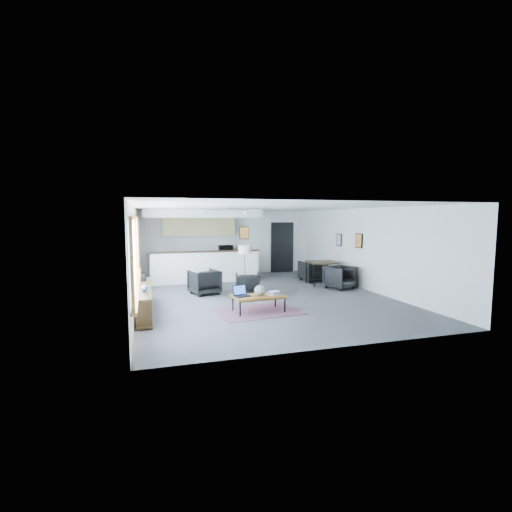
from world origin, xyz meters
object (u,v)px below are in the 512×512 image
object	(u,v)px
armchair_left	(204,281)
dining_chair_far	(312,272)
floor_lamp	(245,251)
dining_table	(322,264)
laptop	(241,293)
book_stack	(274,293)
coffee_table	(259,297)
ceramic_pot	(260,290)
microwave	(226,248)
dining_chair_near	(340,278)
armchair_right	(248,283)

from	to	relation	value
armchair_left	dining_chair_far	distance (m)	4.27
floor_lamp	dining_chair_far	bearing A→B (deg)	15.62
armchair_left	floor_lamp	distance (m)	1.65
dining_table	laptop	bearing A→B (deg)	-142.22
book_stack	floor_lamp	size ratio (longest dim) A/B	0.25
coffee_table	dining_table	bearing A→B (deg)	38.25
floor_lamp	dining_chair_far	xyz separation A→B (m)	(2.74, 0.77, -0.88)
ceramic_pot	dining_table	bearing A→B (deg)	42.72
coffee_table	microwave	bearing A→B (deg)	81.92
dining_chair_near	coffee_table	bearing A→B (deg)	-169.77
armchair_right	coffee_table	bearing A→B (deg)	95.22
dining_table	dining_chair_near	distance (m)	0.93
ceramic_pot	floor_lamp	size ratio (longest dim) A/B	0.19
floor_lamp	dining_table	xyz separation A→B (m)	(2.74, -0.00, -0.50)
floor_lamp	dining_table	distance (m)	2.78
dining_table	dining_chair_far	bearing A→B (deg)	89.59
ceramic_pot	microwave	xyz separation A→B (m)	(0.41, 5.88, 0.56)
book_stack	dining_table	distance (m)	3.99
floor_lamp	dining_table	world-z (taller)	floor_lamp
armchair_left	dining_chair_far	world-z (taller)	armchair_left
armchair_right	armchair_left	bearing A→B (deg)	-10.57
coffee_table	floor_lamp	size ratio (longest dim) A/B	0.91
dining_table	dining_chair_near	world-z (taller)	dining_table
floor_lamp	microwave	distance (m)	2.99
dining_table	dining_chair_near	bearing A→B (deg)	-73.22
armchair_left	floor_lamp	bearing A→B (deg)	-179.56
dining_chair_near	armchair_right	bearing A→B (deg)	161.17
dining_chair_far	microwave	world-z (taller)	microwave
dining_table	dining_chair_far	distance (m)	0.86
laptop	armchair_right	xyz separation A→B (m)	(0.69, 1.86, -0.12)
dining_table	coffee_table	bearing A→B (deg)	-137.85
laptop	floor_lamp	xyz separation A→B (m)	(0.85, 2.78, 0.75)
coffee_table	armchair_left	size ratio (longest dim) A/B	1.57
armchair_right	floor_lamp	bearing A→B (deg)	-87.06
laptop	microwave	size ratio (longest dim) A/B	0.84
book_stack	dining_chair_far	world-z (taller)	dining_chair_far
microwave	coffee_table	bearing A→B (deg)	-102.90
dining_table	dining_chair_far	xyz separation A→B (m)	(0.01, 0.77, -0.38)
armchair_left	book_stack	bearing A→B (deg)	102.75
book_stack	dining_chair_far	size ratio (longest dim) A/B	0.51
dining_table	dining_chair_far	size ratio (longest dim) A/B	1.51
floor_lamp	microwave	size ratio (longest dim) A/B	2.84
coffee_table	dining_table	distance (m)	4.27
book_stack	floor_lamp	xyz separation A→B (m)	(0.02, 2.87, 0.78)
laptop	dining_table	size ratio (longest dim) A/B	0.40
armchair_left	dining_chair_near	distance (m)	4.37
laptop	ceramic_pot	distance (m)	0.47
coffee_table	laptop	xyz separation A→B (m)	(-0.43, 0.08, 0.10)
dining_chair_far	armchair_right	bearing A→B (deg)	24.54
ceramic_pot	book_stack	size ratio (longest dim) A/B	0.74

